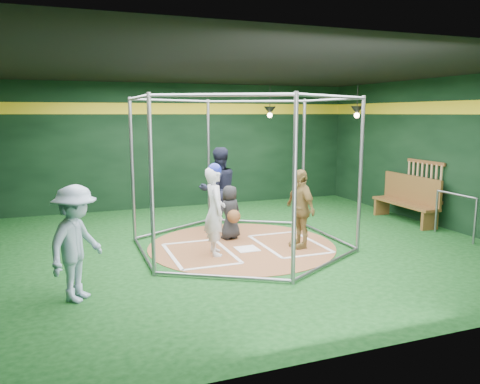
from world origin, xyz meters
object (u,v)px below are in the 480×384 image
object	(u,v)px
umpire	(219,189)
dugout_bench	(408,198)
visitor_leopard	(300,208)
batter_figure	(215,209)

from	to	relation	value
umpire	dugout_bench	world-z (taller)	umpire
visitor_leopard	umpire	distance (m)	2.18
batter_figure	umpire	world-z (taller)	umpire
batter_figure	dugout_bench	size ratio (longest dim) A/B	0.88
umpire	batter_figure	bearing A→B (deg)	61.93
batter_figure	visitor_leopard	size ratio (longest dim) A/B	1.11
batter_figure	dugout_bench	bearing A→B (deg)	10.53
batter_figure	dugout_bench	xyz separation A→B (m)	(5.33, 0.99, -0.29)
batter_figure	visitor_leopard	xyz separation A→B (m)	(1.74, -0.12, -0.08)
batter_figure	visitor_leopard	world-z (taller)	batter_figure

